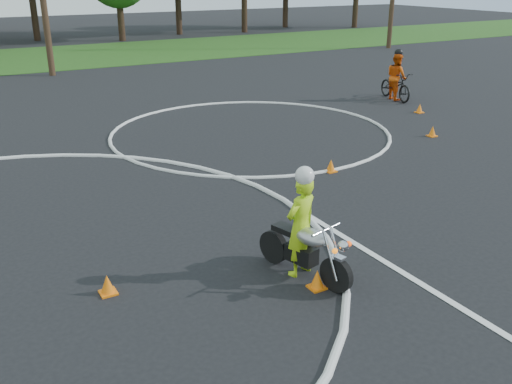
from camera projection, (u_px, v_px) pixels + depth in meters
course_markings at (79, 214)px, 11.00m from camera, size 19.05×19.05×0.12m
primary_motorcycle at (306, 250)px, 8.60m from camera, size 0.69×1.77×0.95m
rider_primary_grp at (301, 223)px, 8.56m from camera, size 0.66×0.52×1.76m
rider_second_grp at (396, 82)px, 20.69m from camera, size 1.02×1.99×1.83m
traffic_cones at (352, 171)px, 13.01m from camera, size 12.49×7.78×0.30m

